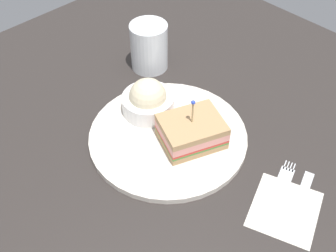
# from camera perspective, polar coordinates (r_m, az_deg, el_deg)

# --- Properties ---
(ground_plane) EXTENTS (1.02, 1.02, 0.02)m
(ground_plane) POSITION_cam_1_polar(r_m,az_deg,el_deg) (0.75, 0.00, -2.20)
(ground_plane) COLOR #2D2826
(plate) EXTENTS (0.28, 0.28, 0.01)m
(plate) POSITION_cam_1_polar(r_m,az_deg,el_deg) (0.73, 0.00, -1.39)
(plate) COLOR silver
(plate) RESTS_ON ground_plane
(sandwich_half_center) EXTENTS (0.12, 0.11, 0.09)m
(sandwich_half_center) POSITION_cam_1_polar(r_m,az_deg,el_deg) (0.70, 3.22, -0.73)
(sandwich_half_center) COLOR tan
(sandwich_half_center) RESTS_ON plate
(coleslaw_bowl) EXTENTS (0.09, 0.09, 0.07)m
(coleslaw_bowl) POSITION_cam_1_polar(r_m,az_deg,el_deg) (0.76, -2.73, 3.54)
(coleslaw_bowl) COLOR white
(coleslaw_bowl) RESTS_ON plate
(drink_glass) EXTENTS (0.08, 0.08, 0.10)m
(drink_glass) POSITION_cam_1_polar(r_m,az_deg,el_deg) (0.87, -2.57, 10.44)
(drink_glass) COLOR #B74C33
(drink_glass) RESTS_ON ground_plane
(napkin) EXTENTS (0.14, 0.13, 0.00)m
(napkin) POSITION_cam_1_polar(r_m,az_deg,el_deg) (0.67, 15.59, -10.81)
(napkin) COLOR beige
(napkin) RESTS_ON ground_plane
(fork) EXTENTS (0.13, 0.05, 0.00)m
(fork) POSITION_cam_1_polar(r_m,az_deg,el_deg) (0.70, 15.26, -7.64)
(fork) COLOR silver
(fork) RESTS_ON ground_plane
(knife) EXTENTS (0.12, 0.05, 0.00)m
(knife) POSITION_cam_1_polar(r_m,az_deg,el_deg) (0.69, 17.67, -9.18)
(knife) COLOR silver
(knife) RESTS_ON ground_plane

